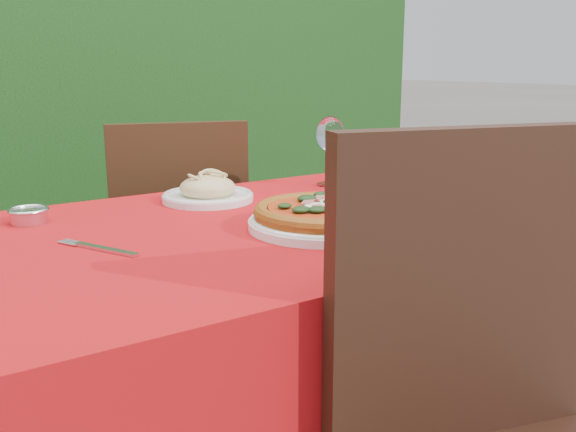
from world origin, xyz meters
TOP-DOWN VIEW (x-y plane):
  - hedge at (0.00, 1.55)m, footprint 3.20×0.55m
  - dining_table at (0.00, 0.00)m, footprint 1.26×0.86m
  - chair_near at (0.00, -0.62)m, footprint 0.55×0.55m
  - chair_far at (0.10, 0.70)m, footprint 0.51×0.51m
  - pizza_plate at (0.07, -0.11)m, footprint 0.36×0.36m
  - pasta_plate at (-0.01, 0.26)m, footprint 0.22×0.22m
  - water_glass at (0.49, 0.08)m, footprint 0.08×0.08m
  - wine_glass at (0.36, 0.26)m, footprint 0.08×0.08m
  - fork at (-0.36, -0.02)m, footprint 0.11×0.19m
  - steel_ramekin at (-0.43, 0.27)m, footprint 0.08×0.08m

SIDE VIEW (x-z plane):
  - chair_far at x=0.10m, z-range 0.07..0.98m
  - chair_near at x=0.00m, z-range 0.07..1.06m
  - dining_table at x=0.00m, z-range 0.22..0.97m
  - fork at x=-0.36m, z-range 0.75..0.75m
  - steel_ramekin at x=-0.43m, z-range 0.75..0.78m
  - pasta_plate at x=-0.01m, z-range 0.74..0.80m
  - pizza_plate at x=0.07m, z-range 0.75..0.80m
  - water_glass at x=0.49m, z-range 0.74..0.85m
  - wine_glass at x=0.36m, z-range 0.79..0.98m
  - hedge at x=0.00m, z-range 0.03..1.81m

